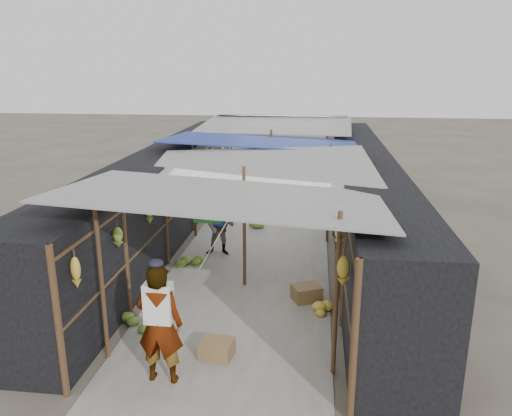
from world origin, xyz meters
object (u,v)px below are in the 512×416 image
at_px(vendor_elderly, 160,324).
at_px(shopper_blue, 220,226).
at_px(crate_near, 217,349).
at_px(black_basin, 323,211).
at_px(vendor_seated, 323,190).

distance_m(vendor_elderly, shopper_blue, 5.20).
bearing_deg(vendor_elderly, crate_near, -133.85).
bearing_deg(crate_near, black_basin, 87.98).
height_order(crate_near, black_basin, crate_near).
relative_size(crate_near, vendor_seated, 0.65).
distance_m(crate_near, black_basin, 8.52).
xyz_separation_m(crate_near, shopper_blue, (-0.80, 4.50, 0.59)).
bearing_deg(black_basin, crate_near, -101.87).
height_order(crate_near, shopper_blue, shopper_blue).
bearing_deg(vendor_elderly, black_basin, -104.22).
height_order(black_basin, shopper_blue, shopper_blue).
distance_m(black_basin, shopper_blue, 4.65).
bearing_deg(vendor_elderly, shopper_blue, -87.82).
xyz_separation_m(crate_near, vendor_seated, (1.75, 10.00, 0.24)).
bearing_deg(crate_near, vendor_seated, 89.91).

